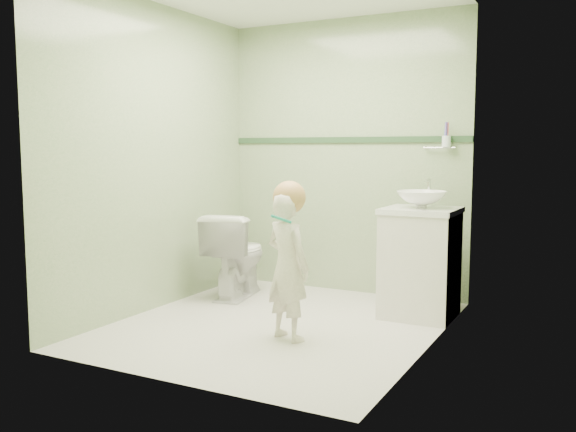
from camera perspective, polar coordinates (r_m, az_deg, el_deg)
The scene contains 12 objects.
ground at distance 4.54m, azimuth -0.89°, elevation -10.02°, with size 2.50×2.50×0.00m, color beige.
room_shell at distance 4.36m, azimuth -0.92°, elevation 5.31°, with size 2.50×2.54×2.40m.
trim_stripe at distance 5.48m, azimuth 5.31°, elevation 7.03°, with size 2.20×0.02×0.05m, color #2A492B.
vanity at distance 4.78m, azimuth 12.11°, elevation -4.41°, with size 0.52×0.50×0.80m, color white.
counter at distance 4.72m, azimuth 12.22°, elevation 0.49°, with size 0.54×0.52×0.04m, color white.
basin at distance 4.71m, azimuth 12.25°, elevation 1.51°, with size 0.37×0.37×0.13m, color white.
faucet at distance 4.88m, azimuth 12.84°, elevation 2.60°, with size 0.03×0.13×0.18m.
cup_holder at distance 5.15m, azimuth 14.36°, elevation 6.73°, with size 0.26×0.07×0.21m.
toilet at distance 5.33m, azimuth -4.79°, elevation -3.58°, with size 0.41×0.71×0.73m, color white.
toddler at distance 4.10m, azimuth -0.04°, elevation -4.68°, with size 0.36×0.24×0.99m, color beige.
hair_cap at distance 4.06m, azimuth 0.12°, elevation 1.74°, with size 0.22×0.22×0.22m, color tan.
teal_toothbrush at distance 3.91m, azimuth -0.64°, elevation -0.21°, with size 0.11×0.14×0.08m.
Camera 1 is at (2.08, -3.83, 1.27)m, focal length 38.44 mm.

